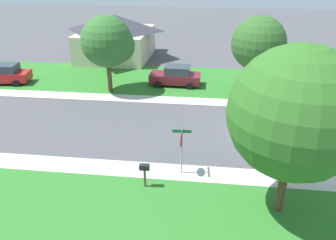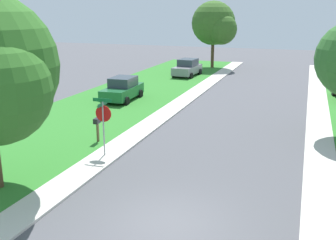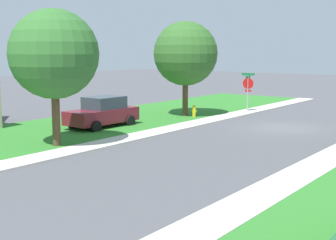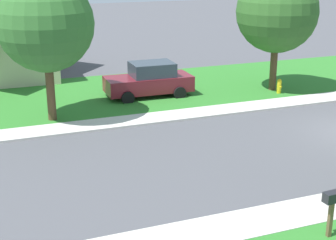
{
  "view_description": "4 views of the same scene",
  "coord_description": "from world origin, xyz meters",
  "views": [
    {
      "loc": [
        -18.41,
        3.7,
        9.85
      ],
      "look_at": [
        -1.4,
        5.66,
        1.4
      ],
      "focal_mm": 34.89,
      "sensor_mm": 36.0,
      "label": 1
    },
    {
      "loc": [
        3.78,
        -10.7,
        6.61
      ],
      "look_at": [
        -2.4,
        6.8,
        1.4
      ],
      "focal_mm": 42.37,
      "sensor_mm": 36.0,
      "label": 2
    },
    {
      "loc": [
        -10.69,
        25.36,
        4.35
      ],
      "look_at": [
        1.34,
        9.15,
        1.4
      ],
      "focal_mm": 51.34,
      "sensor_mm": 36.0,
      "label": 3
    },
    {
      "loc": [
        -14.8,
        13.95,
        6.8
      ],
      "look_at": [
        0.43,
        8.09,
        1.4
      ],
      "focal_mm": 53.28,
      "sensor_mm": 36.0,
      "label": 4
    }
  ],
  "objects": [
    {
      "name": "ground_plane",
      "position": [
        0.0,
        0.0,
        0.0
      ],
      "size": [
        120.0,
        120.0,
        0.0
      ],
      "primitive_type": "plane",
      "color": "#4C4C51"
    },
    {
      "name": "sidewalk_east",
      "position": [
        4.7,
        12.0,
        0.05
      ],
      "size": [
        1.4,
        56.0,
        0.1
      ],
      "primitive_type": "cube",
      "color": "beige",
      "rests_on": "ground"
    },
    {
      "name": "lawn_east",
      "position": [
        9.4,
        12.0,
        0.04
      ],
      "size": [
        8.0,
        56.0,
        0.08
      ],
      "primitive_type": "cube",
      "color": "#2D7528",
      "rests_on": "ground"
    },
    {
      "name": "sidewalk_west",
      "position": [
        -4.7,
        12.0,
        0.05
      ],
      "size": [
        1.4,
        56.0,
        0.1
      ],
      "primitive_type": "cube",
      "color": "beige",
      "rests_on": "ground"
    },
    {
      "name": "stop_sign_near_corner",
      "position": [
        4.68,
        -4.64,
        1.88
      ],
      "size": [
        0.91,
        0.91,
        2.77
      ],
      "color": "#9E9EA3",
      "rests_on": "ground"
    },
    {
      "name": "stop_sign_far_corner",
      "position": [
        -4.75,
        4.63,
        1.89
      ],
      "size": [
        0.92,
        0.92,
        2.77
      ],
      "color": "#9E9EA3",
      "rests_on": "ground"
    },
    {
      "name": "car_red_kerbside_mid",
      "position": [
        6.96,
        20.97,
        0.87
      ],
      "size": [
        2.45,
        4.49,
        1.76
      ],
      "color": "red",
      "rests_on": "ground"
    },
    {
      "name": "car_maroon_driveway_right",
      "position": [
        8.19,
        6.1,
        0.87
      ],
      "size": [
        2.12,
        4.34,
        1.76
      ],
      "color": "maroon",
      "rests_on": "ground"
    },
    {
      "name": "tree_sidewalk_near",
      "position": [
        6.25,
        11.12,
        4.04
      ],
      "size": [
        4.27,
        3.98,
        6.16
      ],
      "color": "#4C3823",
      "rests_on": "ground"
    },
    {
      "name": "tree_across_left",
      "position": [
        7.2,
        -0.46,
        3.98
      ],
      "size": [
        4.45,
        4.14,
        6.19
      ],
      "color": "#4C3823",
      "rests_on": "ground"
    },
    {
      "name": "tree_sidewalk_far",
      "position": [
        -6.62,
        0.01,
        4.52
      ],
      "size": [
        5.59,
        5.2,
        7.29
      ],
      "color": "#4C3823",
      "rests_on": "ground"
    },
    {
      "name": "house_right_setback",
      "position": [
        16.41,
        13.41,
        2.38
      ],
      "size": [
        9.12,
        7.94,
        4.6
      ],
      "color": "beige",
      "rests_on": "ground"
    },
    {
      "name": "fire_hydrant",
      "position": [
        6.21,
        -0.23,
        0.44
      ],
      "size": [
        0.38,
        0.22,
        0.83
      ],
      "color": "gold",
      "rests_on": "ground"
    },
    {
      "name": "mailbox",
      "position": [
        -6.0,
        6.23,
        1.01
      ],
      "size": [
        0.27,
        0.49,
        1.31
      ],
      "color": "brown",
      "rests_on": "ground"
    }
  ]
}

